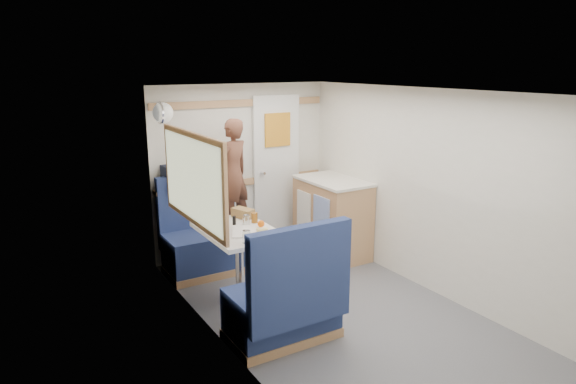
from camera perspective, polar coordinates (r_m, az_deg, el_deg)
floor at (r=4.63m, az=7.82°, el=-14.68°), size 4.50×4.50×0.00m
ceiling at (r=4.07m, az=8.77°, el=10.83°), size 4.50×4.50×0.00m
wall_back at (r=6.10m, az=-5.12°, el=2.50°), size 2.20×0.02×2.00m
wall_left at (r=3.68m, az=-5.24°, el=-5.34°), size 0.02×4.50×2.00m
wall_right at (r=4.99m, az=18.14°, el=-0.77°), size 0.02×4.50×2.00m
oak_trim_low at (r=6.12m, az=-5.00°, el=1.09°), size 2.15×0.02×0.08m
oak_trim_high at (r=5.98m, az=-5.20°, el=9.81°), size 2.15×0.02×0.08m
side_window at (r=4.51m, az=-10.61°, el=1.42°), size 0.04×1.30×0.72m
rear_door at (r=6.28m, az=-1.29°, el=2.63°), size 0.62×0.12×1.86m
dinette_table at (r=4.86m, az=-5.47°, el=-5.88°), size 0.62×0.92×0.72m
bench_far at (r=5.70m, az=-9.18°, el=-5.78°), size 0.90×0.59×1.05m
bench_near at (r=4.26m, az=-0.25°, el=-12.69°), size 0.90×0.59×1.05m
ledge at (r=5.76m, az=-10.35°, el=0.41°), size 0.90×0.14×0.04m
dome_light at (r=5.24m, az=-13.74°, el=8.55°), size 0.20×0.20×0.20m
galley_counter at (r=6.05m, az=4.91°, el=-2.80°), size 0.57×0.92×0.92m
person at (r=5.60m, az=-6.18°, el=1.99°), size 0.51×0.43×1.21m
duffel_bag at (r=5.71m, az=-10.98°, el=1.80°), size 0.57×0.33×0.26m
tray at (r=4.71m, az=-4.60°, el=-4.40°), size 0.38×0.42×0.02m
orange_fruit at (r=4.79m, az=-3.02°, el=-3.55°), size 0.07×0.07×0.07m
cheese_block at (r=4.66m, az=-2.88°, el=-4.25°), size 0.11×0.08×0.03m
wine_glass at (r=4.72m, az=-7.16°, el=-2.99°), size 0.08×0.08×0.17m
tumbler_left at (r=4.43m, az=-4.64°, el=-4.98°), size 0.07×0.07×0.11m
tumbler_right at (r=4.91m, az=-4.67°, el=-3.14°), size 0.06×0.06×0.10m
beer_glass at (r=4.98m, az=-3.74°, el=-2.87°), size 0.06×0.06×0.10m
pepper_grinder at (r=4.93m, az=-6.00°, el=-3.18°), size 0.03×0.03×0.09m
bread_loaf at (r=5.16m, az=-5.03°, el=-2.34°), size 0.19×0.25×0.09m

